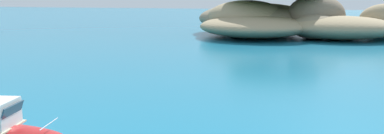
% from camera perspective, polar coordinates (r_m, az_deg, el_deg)
% --- Properties ---
extents(islet_large, '(25.78, 27.75, 7.22)m').
position_cam_1_polar(islet_large, '(64.10, 9.98, 6.73)').
color(islet_large, '#756651').
rests_on(islet_large, ground).
extents(islet_small, '(24.08, 21.72, 4.83)m').
position_cam_1_polar(islet_small, '(63.77, 22.99, 5.28)').
color(islet_small, '#9E8966').
rests_on(islet_small, ground).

